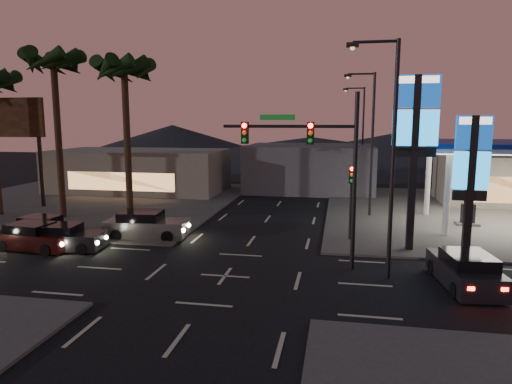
% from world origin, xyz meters
% --- Properties ---
extents(ground, '(140.00, 140.00, 0.00)m').
position_xyz_m(ground, '(0.00, 0.00, 0.00)').
color(ground, black).
rests_on(ground, ground).
extents(corner_lot_ne, '(24.00, 24.00, 0.12)m').
position_xyz_m(corner_lot_ne, '(16.00, 16.00, 0.06)').
color(corner_lot_ne, '#47443F').
rests_on(corner_lot_ne, ground).
extents(corner_lot_nw, '(24.00, 24.00, 0.12)m').
position_xyz_m(corner_lot_nw, '(-16.00, 16.00, 0.06)').
color(corner_lot_nw, '#47443F').
rests_on(corner_lot_nw, ground).
extents(convenience_store, '(10.00, 6.00, 4.00)m').
position_xyz_m(convenience_store, '(18.00, 21.00, 2.00)').
color(convenience_store, '#726B5B').
rests_on(convenience_store, ground).
extents(pylon_sign_tall, '(2.20, 0.35, 9.00)m').
position_xyz_m(pylon_sign_tall, '(8.50, 5.50, 6.39)').
color(pylon_sign_tall, black).
rests_on(pylon_sign_tall, ground).
extents(pylon_sign_short, '(1.60, 0.35, 7.00)m').
position_xyz_m(pylon_sign_short, '(11.00, 4.50, 4.66)').
color(pylon_sign_short, black).
rests_on(pylon_sign_short, ground).
extents(traffic_signal_mast, '(6.10, 0.39, 8.00)m').
position_xyz_m(traffic_signal_mast, '(3.76, 1.99, 5.23)').
color(traffic_signal_mast, black).
rests_on(traffic_signal_mast, ground).
extents(pedestal_signal, '(0.32, 0.39, 4.30)m').
position_xyz_m(pedestal_signal, '(5.50, 6.98, 2.92)').
color(pedestal_signal, black).
rests_on(pedestal_signal, ground).
extents(streetlight_near, '(2.14, 0.25, 10.00)m').
position_xyz_m(streetlight_near, '(6.79, 1.00, 5.72)').
color(streetlight_near, black).
rests_on(streetlight_near, ground).
extents(streetlight_mid, '(2.14, 0.25, 10.00)m').
position_xyz_m(streetlight_mid, '(6.79, 14.00, 5.72)').
color(streetlight_mid, black).
rests_on(streetlight_mid, ground).
extents(streetlight_far, '(2.14, 0.25, 10.00)m').
position_xyz_m(streetlight_far, '(6.79, 28.00, 5.72)').
color(streetlight_far, black).
rests_on(streetlight_far, ground).
extents(palm_a, '(4.41, 4.41, 10.86)m').
position_xyz_m(palm_a, '(-9.00, 9.50, 9.43)').
color(palm_a, black).
rests_on(palm_a, ground).
extents(palm_b, '(4.41, 4.41, 11.46)m').
position_xyz_m(palm_b, '(-14.00, 9.50, 9.97)').
color(palm_b, black).
rests_on(palm_b, ground).
extents(billboard, '(6.00, 0.30, 8.50)m').
position_xyz_m(billboard, '(-20.50, 13.00, 6.33)').
color(billboard, black).
rests_on(billboard, ground).
extents(building_far_west, '(16.00, 8.00, 4.00)m').
position_xyz_m(building_far_west, '(-14.00, 22.00, 2.00)').
color(building_far_west, '#726B5B').
rests_on(building_far_west, ground).
extents(building_far_mid, '(12.00, 9.00, 4.40)m').
position_xyz_m(building_far_mid, '(2.00, 26.00, 2.20)').
color(building_far_mid, '#4C4C51').
rests_on(building_far_mid, ground).
extents(hill_left, '(40.00, 40.00, 6.00)m').
position_xyz_m(hill_left, '(-25.00, 60.00, 3.00)').
color(hill_left, black).
rests_on(hill_left, ground).
extents(hill_right, '(50.00, 50.00, 5.00)m').
position_xyz_m(hill_right, '(15.00, 60.00, 2.50)').
color(hill_right, black).
rests_on(hill_right, ground).
extents(hill_center, '(60.00, 60.00, 4.00)m').
position_xyz_m(hill_center, '(0.00, 60.00, 2.00)').
color(hill_center, black).
rests_on(hill_center, ground).
extents(car_lane_a_front, '(4.28, 2.07, 1.36)m').
position_xyz_m(car_lane_a_front, '(-9.42, 2.51, 0.63)').
color(car_lane_a_front, black).
rests_on(car_lane_a_front, ground).
extents(car_lane_a_mid, '(4.43, 2.14, 1.40)m').
position_xyz_m(car_lane_a_mid, '(-10.97, 2.28, 0.65)').
color(car_lane_a_mid, black).
rests_on(car_lane_a_mid, ground).
extents(car_lane_b_front, '(4.91, 2.36, 1.56)m').
position_xyz_m(car_lane_b_front, '(-6.18, 5.62, 0.72)').
color(car_lane_b_front, '#5B5B5D').
rests_on(car_lane_b_front, ground).
extents(car_lane_b_mid, '(4.16, 2.07, 1.32)m').
position_xyz_m(car_lane_b_mid, '(-11.84, 4.32, 0.61)').
color(car_lane_b_mid, black).
rests_on(car_lane_b_mid, ground).
extents(suv_station, '(2.33, 4.57, 1.47)m').
position_xyz_m(suv_station, '(10.01, 0.56, 0.68)').
color(suv_station, black).
rests_on(suv_station, ground).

